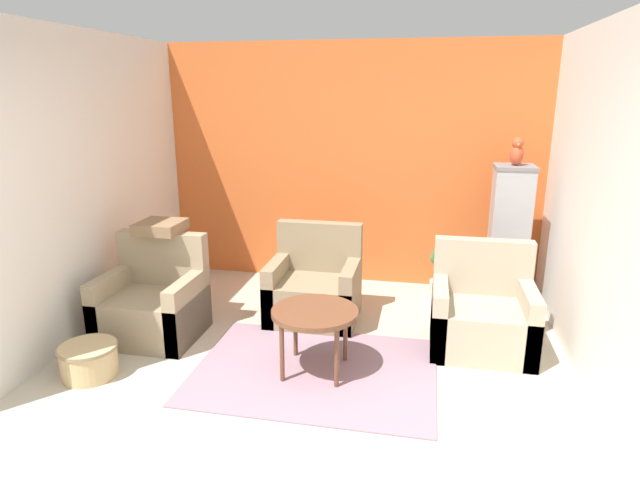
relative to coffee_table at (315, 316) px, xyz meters
The scene contains 14 objects.
ground_plane 1.22m from the coffee_table, 93.36° to the right, with size 20.00×20.00×0.00m, color beige.
wall_back_accent 2.36m from the coffee_table, 91.71° to the left, with size 4.27×0.06×2.65m.
wall_left 2.39m from the coffee_table, 166.43° to the left, with size 0.06×3.29×2.65m.
wall_right 2.27m from the coffee_table, 14.41° to the left, with size 0.06×3.29×2.65m.
area_rug 0.46m from the coffee_table, 84.64° to the right, with size 1.88×1.42×0.01m.
coffee_table is the anchor object (origin of this frame).
armchair_left 1.60m from the coffee_table, 167.24° to the left, with size 0.84×0.72×0.90m.
armchair_right 1.48m from the coffee_table, 27.59° to the left, with size 0.84×0.72×0.90m.
armchair_middle 1.05m from the coffee_table, 102.18° to the left, with size 0.84×0.72×0.90m.
birdcage 2.36m from the coffee_table, 46.76° to the left, with size 0.54×0.54×1.44m.
parrot 2.60m from the coffee_table, 46.80° to the left, with size 0.13×0.23×0.27m.
potted_plant 2.05m from the coffee_table, 60.60° to the left, with size 0.28×0.28×0.60m.
wicker_basket 1.78m from the coffee_table, 166.39° to the right, with size 0.44×0.44×0.25m.
throw_pillow 1.73m from the coffee_table, 158.86° to the left, with size 0.39×0.39×0.10m.
Camera 1 is at (0.86, -2.58, 2.15)m, focal length 30.00 mm.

